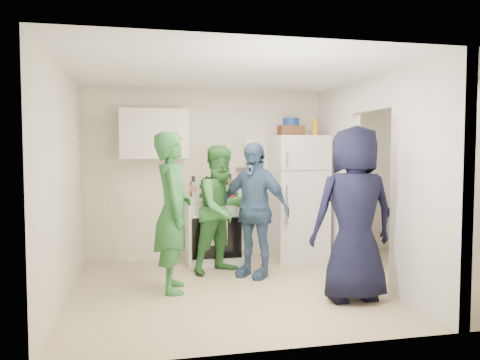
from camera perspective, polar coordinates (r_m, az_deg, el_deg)
name	(u,v)px	position (r m, az deg, el deg)	size (l,w,h in m)	color
floor	(279,286)	(5.71, 4.76, -12.81)	(4.80, 4.80, 0.00)	tan
wall_back	(247,175)	(7.14, 0.87, 0.67)	(4.80, 4.80, 0.00)	silver
wall_front	(340,195)	(3.90, 12.08, -1.79)	(4.80, 4.80, 0.00)	silver
wall_left	(63,185)	(5.32, -20.75, -0.54)	(3.40, 3.40, 0.00)	silver
wall_right	(460,179)	(6.60, 25.20, 0.10)	(3.40, 3.40, 0.00)	silver
ceiling	(280,74)	(5.55, 4.90, 12.78)	(4.80, 4.80, 0.00)	white
partition_pier_back	(337,176)	(6.94, 11.70, 0.52)	(0.12, 1.20, 2.50)	silver
partition_pier_front	(427,187)	(5.01, 21.86, -0.80)	(0.12, 1.20, 2.50)	silver
partition_header	(375,94)	(5.98, 16.13, 10.05)	(0.12, 1.00, 0.40)	silver
stove	(213,230)	(6.79, -3.28, -6.06)	(0.80, 0.67, 0.95)	white
upper_cabinet	(154,134)	(6.77, -10.45, 5.54)	(0.95, 0.34, 0.70)	silver
fridge	(298,198)	(7.01, 7.07, -2.15)	(0.75, 0.73, 1.83)	silver
wicker_basket	(291,131)	(6.99, 6.22, 5.97)	(0.35, 0.25, 0.15)	brown
blue_bowl	(291,122)	(7.00, 6.23, 7.04)	(0.24, 0.24, 0.11)	navy
yellow_cup_stack_top	(315,127)	(6.96, 9.13, 6.37)	(0.09, 0.09, 0.25)	orange
wall_clock	(251,145)	(7.12, 1.31, 4.29)	(0.22, 0.22, 0.03)	white
spice_shelf	(248,168)	(7.08, 0.96, 1.46)	(0.35, 0.08, 0.03)	olive
nook_window	(449,148)	(6.74, 24.12, 3.60)	(0.03, 0.70, 0.80)	black
nook_window_frame	(448,148)	(6.73, 24.02, 3.60)	(0.04, 0.76, 0.86)	white
nook_valance	(447,121)	(6.73, 23.92, 6.59)	(0.04, 0.82, 0.18)	white
yellow_cup_stack_stove	(207,190)	(6.48, -4.05, -1.16)	(0.09, 0.09, 0.25)	#EBAA13
red_cup	(231,194)	(6.56, -1.13, -1.67)	(0.09, 0.09, 0.12)	#AE180B
person_green_left	(173,212)	(5.41, -8.19, -3.85)	(0.67, 0.44, 1.83)	#2F753C
person_green_center	(222,209)	(6.20, -2.19, -3.56)	(0.82, 0.64, 1.68)	#388139
person_denim	(253,209)	(5.99, 1.63, -3.60)	(1.01, 0.42, 1.73)	#3C5E84
person_navy	(354,214)	(5.16, 13.73, -4.01)	(0.92, 0.60, 1.88)	black
person_nook	(417,204)	(6.83, 20.77, -2.74)	(1.15, 0.66, 1.77)	black
bottle_a	(192,186)	(6.78, -5.81, -0.75)	(0.08, 0.08, 0.30)	brown
bottle_b	(202,189)	(6.60, -4.69, -1.09)	(0.07, 0.07, 0.25)	#194B1F
bottle_c	(207,186)	(6.87, -4.09, -0.72)	(0.07, 0.07, 0.29)	silver
bottle_d	(216,186)	(6.66, -2.97, -0.73)	(0.07, 0.07, 0.32)	maroon
bottle_e	(218,187)	(6.91, -2.71, -0.80)	(0.07, 0.07, 0.27)	#A2ACB3
bottle_f	(226,186)	(6.77, -1.73, -0.74)	(0.06, 0.06, 0.30)	#133626
bottle_g	(230,185)	(6.90, -1.18, -0.56)	(0.08, 0.08, 0.32)	olive
bottle_h	(194,187)	(6.56, -5.60, -0.87)	(0.07, 0.07, 0.31)	silver
bottle_i	(216,185)	(6.83, -2.88, -0.59)	(0.07, 0.07, 0.33)	#4F1E0D
bottle_j	(236,188)	(6.68, -0.53, -0.98)	(0.08, 0.08, 0.26)	#194A31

